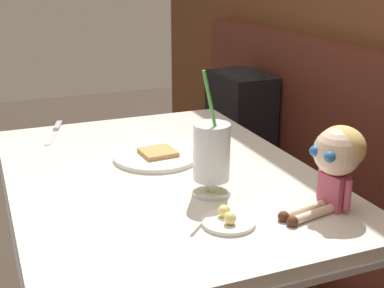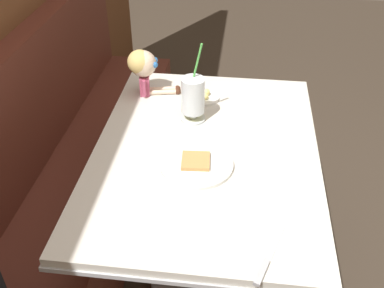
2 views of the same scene
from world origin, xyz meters
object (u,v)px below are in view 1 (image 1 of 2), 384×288
object	(u,v)px
butter_saucer	(228,220)
seated_doll	(337,156)
milkshake_glass	(212,156)
butter_knife	(56,129)
toast_plate	(157,156)
backpack	(239,113)

from	to	relation	value
butter_saucer	seated_doll	bearing A→B (deg)	86.01
milkshake_glass	butter_saucer	bearing A→B (deg)	-11.04
butter_knife	butter_saucer	bearing A→B (deg)	16.25
toast_plate	milkshake_glass	distance (m)	0.30
toast_plate	seated_doll	xyz separation A→B (m)	(0.47, 0.28, 0.12)
toast_plate	milkshake_glass	size ratio (longest dim) A/B	0.80
toast_plate	milkshake_glass	xyz separation A→B (m)	(0.29, 0.05, 0.09)
toast_plate	backpack	world-z (taller)	backpack
butter_saucer	backpack	world-z (taller)	backpack
butter_saucer	seated_doll	world-z (taller)	seated_doll
toast_plate	backpack	size ratio (longest dim) A/B	0.62
butter_knife	seated_doll	bearing A→B (deg)	30.55
toast_plate	butter_saucer	bearing A→B (deg)	1.91
milkshake_glass	seated_doll	bearing A→B (deg)	51.82
seated_doll	backpack	distance (m)	1.14
milkshake_glass	butter_saucer	size ratio (longest dim) A/B	2.62
milkshake_glass	seated_doll	xyz separation A→B (m)	(0.18, 0.23, 0.03)
butter_saucer	backpack	bearing A→B (deg)	151.96
milkshake_glass	backpack	distance (m)	1.06
butter_knife	toast_plate	bearing A→B (deg)	30.47
toast_plate	seated_doll	distance (m)	0.55
butter_knife	backpack	xyz separation A→B (m)	(-0.22, 0.81, -0.09)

